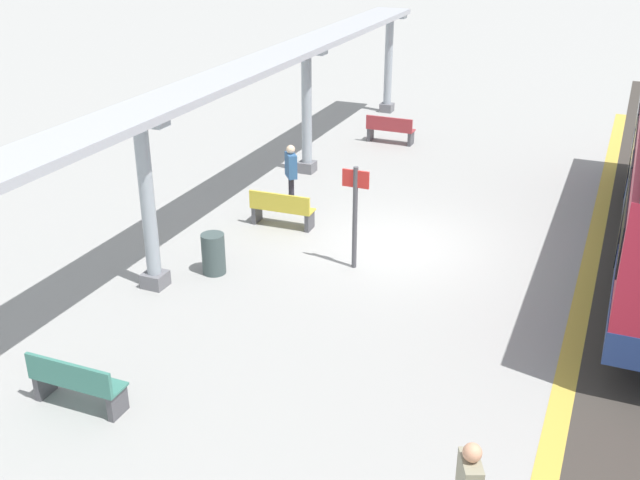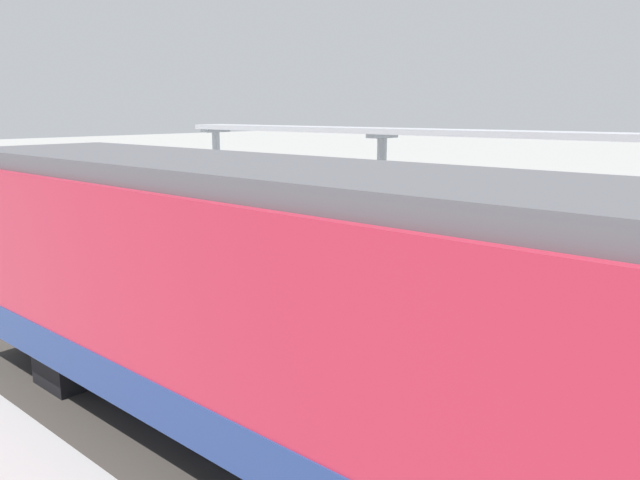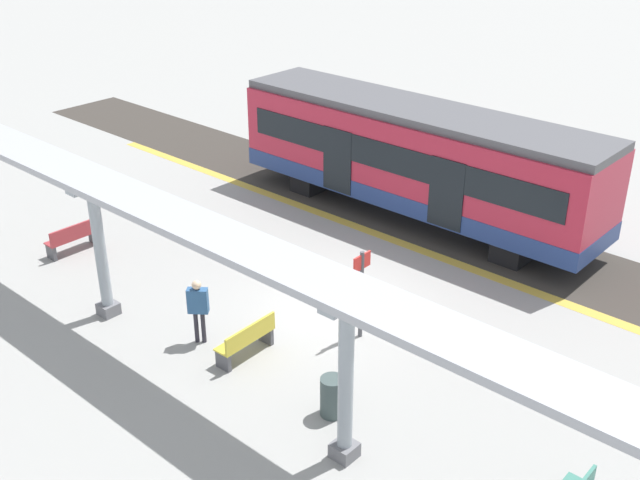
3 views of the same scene
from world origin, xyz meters
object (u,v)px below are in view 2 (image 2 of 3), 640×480
passenger_waiting_near_edge (76,235)px  train_near_carriage (281,309)px  canopy_pillar_fourth (217,175)px  trash_bin (393,245)px  passenger_by_the_benches (536,245)px  bench_mid_platform (480,262)px  platform_info_sign (380,234)px  bench_near_end (263,226)px  canopy_pillar_third (381,192)px

passenger_waiting_near_edge → train_near_carriage: bearing=-104.5°
canopy_pillar_fourth → trash_bin: bearing=-95.3°
canopy_pillar_fourth → passenger_by_the_benches: 12.32m
canopy_pillar_fourth → train_near_carriage: bearing=-127.1°
bench_mid_platform → trash_bin: bearing=84.7°
trash_bin → platform_info_sign: platform_info_sign is taller
canopy_pillar_fourth → bench_mid_platform: canopy_pillar_fourth is taller
train_near_carriage → trash_bin: size_ratio=13.80×
train_near_carriage → bench_mid_platform: train_near_carriage is taller
passenger_by_the_benches → train_near_carriage: bearing=-177.0°
bench_near_end → bench_mid_platform: (0.13, -7.44, 0.00)m
bench_near_end → trash_bin: (0.38, -4.73, -0.01)m
canopy_pillar_third → canopy_pillar_fourth: (0.00, 7.37, 0.00)m
canopy_pillar_third → bench_near_end: bearing=107.1°
train_near_carriage → bench_near_end: train_near_carriage is taller
canopy_pillar_third → canopy_pillar_fourth: bearing=90.0°
bench_near_end → platform_info_sign: (-2.17, -6.09, 0.89)m
canopy_pillar_fourth → platform_info_sign: size_ratio=1.55×
canopy_pillar_fourth → passenger_by_the_benches: (-0.71, -12.28, -0.73)m
train_near_carriage → trash_bin: train_near_carriage is taller
canopy_pillar_third → trash_bin: 1.80m
canopy_pillar_third → trash_bin: bearing=-128.3°
canopy_pillar_fourth → passenger_waiting_near_edge: bearing=-156.8°
canopy_pillar_third → passenger_waiting_near_edge: 8.37m
bench_near_end → bench_mid_platform: size_ratio=0.99×
canopy_pillar_third → bench_near_end: 4.14m
canopy_pillar_third → bench_mid_platform: size_ratio=2.26×
train_near_carriage → trash_bin: 10.00m
canopy_pillar_fourth → bench_near_end: size_ratio=2.27×
canopy_pillar_fourth → passenger_by_the_benches: bearing=-93.3°
train_near_carriage → platform_info_sign: train_near_carriage is taller
canopy_pillar_fourth → passenger_waiting_near_edge: size_ratio=2.12×
train_near_carriage → canopy_pillar_fourth: train_near_carriage is taller
train_near_carriage → canopy_pillar_third: bearing=29.1°
bench_near_end → platform_info_sign: platform_info_sign is taller
passenger_waiting_near_edge → trash_bin: bearing=-39.7°
train_near_carriage → canopy_pillar_fourth: bearing=52.9°
bench_mid_platform → passenger_waiting_near_edge: size_ratio=0.94×
train_near_carriage → bench_mid_platform: size_ratio=7.81×
canopy_pillar_fourth → platform_info_sign: bearing=-108.9°
canopy_pillar_third → passenger_waiting_near_edge: size_ratio=2.12×
passenger_waiting_near_edge → passenger_by_the_benches: passenger_waiting_near_edge is taller
bench_near_end → platform_info_sign: size_ratio=0.68×
train_near_carriage → bench_near_end: (8.49, 9.13, -1.38)m
canopy_pillar_third → bench_mid_platform: bearing=-105.6°
train_near_carriage → platform_info_sign: (6.32, 3.05, -0.50)m
platform_info_sign → bench_near_end: bearing=70.4°
passenger_waiting_near_edge → passenger_by_the_benches: (6.43, -9.22, -0.01)m
passenger_by_the_benches → passenger_waiting_near_edge: bearing=124.9°
bench_mid_platform → passenger_by_the_benches: 1.39m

